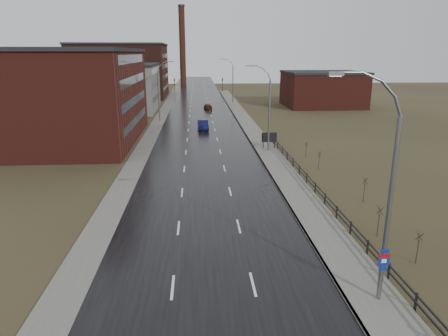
{
  "coord_description": "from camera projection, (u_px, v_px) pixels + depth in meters",
  "views": [
    {
      "loc": [
        -0.73,
        -16.03,
        12.88
      ],
      "look_at": [
        1.58,
        17.98,
        3.0
      ],
      "focal_mm": 32.0,
      "sensor_mm": 36.0,
      "label": 1
    }
  ],
  "objects": [
    {
      "name": "billboard",
      "position": [
        269.0,
        138.0,
        54.7
      ],
      "size": [
        2.09,
        0.17,
        2.38
      ],
      "color": "black",
      "rests_on": "ground"
    },
    {
      "name": "smokestack",
      "position": [
        182.0,
        46.0,
        158.03
      ],
      "size": [
        2.7,
        2.7,
        30.7
      ],
      "color": "#331611",
      "rests_on": "ground"
    },
    {
      "name": "guardrail",
      "position": [
        317.0,
        189.0,
        37.01
      ],
      "size": [
        0.1,
        53.05,
        1.1
      ],
      "color": "black",
      "rests_on": "ground"
    },
    {
      "name": "sidewalk_right",
      "position": [
        268.0,
        153.0,
        53.06
      ],
      "size": [
        3.2,
        180.0,
        0.18
      ],
      "primitive_type": "cube",
      "color": "#595651",
      "rests_on": "ground"
    },
    {
      "name": "shrub_c",
      "position": [
        379.0,
        220.0,
        28.74
      ],
      "size": [
        0.56,
        0.59,
        2.36
      ],
      "color": "#382D23",
      "rests_on": "ground"
    },
    {
      "name": "shrub_b",
      "position": [
        418.0,
        247.0,
        25.03
      ],
      "size": [
        0.52,
        0.55,
        2.18
      ],
      "color": "#382D23",
      "rests_on": "ground"
    },
    {
      "name": "curb_right",
      "position": [
        257.0,
        153.0,
        52.97
      ],
      "size": [
        0.16,
        180.0,
        0.18
      ],
      "primitive_type": "cube",
      "color": "slate",
      "rests_on": "ground"
    },
    {
      "name": "streetlight_right_far",
      "position": [
        232.0,
        81.0,
        104.16
      ],
      "size": [
        3.36,
        0.28,
        11.35
      ],
      "color": "slate",
      "rests_on": "ground"
    },
    {
      "name": "shrub_d",
      "position": [
        364.0,
        189.0,
        35.45
      ],
      "size": [
        0.55,
        0.58,
        2.33
      ],
      "color": "#382D23",
      "rests_on": "ground"
    },
    {
      "name": "warehouse_far",
      "position": [
        121.0,
        70.0,
        118.82
      ],
      "size": [
        26.52,
        24.48,
        15.5
      ],
      "color": "#331611",
      "rests_on": "ground"
    },
    {
      "name": "sidewalk_left",
      "position": [
        158.0,
        123.0,
        75.93
      ],
      "size": [
        2.4,
        260.0,
        0.12
      ],
      "primitive_type": "cube",
      "color": "#595651",
      "rests_on": "ground"
    },
    {
      "name": "shrub_f",
      "position": [
        306.0,
        149.0,
        50.99
      ],
      "size": [
        0.47,
        0.49,
        1.95
      ],
      "color": "#382D23",
      "rests_on": "ground"
    },
    {
      "name": "traffic_light_left",
      "position": [
        174.0,
        79.0,
        132.18
      ],
      "size": [
        0.58,
        2.73,
        5.3
      ],
      "color": "black",
      "rests_on": "ground"
    },
    {
      "name": "car_far",
      "position": [
        208.0,
        107.0,
        93.66
      ],
      "size": [
        2.1,
        4.21,
        1.38
      ],
      "primitive_type": "imported",
      "rotation": [
        0.0,
        0.0,
        3.26
      ],
      "color": "#52200D",
      "rests_on": "ground"
    },
    {
      "name": "ground",
      "position": [
        217.0,
        334.0,
        18.99
      ],
      "size": [
        320.0,
        320.0,
        0.0
      ],
      "primitive_type": "plane",
      "color": "#2D2819",
      "rests_on": "ground"
    },
    {
      "name": "car_near",
      "position": [
        203.0,
        125.0,
        68.65
      ],
      "size": [
        1.95,
        5.03,
        1.64
      ],
      "primitive_type": "imported",
      "rotation": [
        0.0,
        0.0,
        0.04
      ],
      "color": "#0B0D37",
      "rests_on": "ground"
    },
    {
      "name": "shrub_e",
      "position": [
        319.0,
        160.0,
        45.31
      ],
      "size": [
        0.51,
        0.54,
        2.15
      ],
      "color": "#382D23",
      "rests_on": "ground"
    },
    {
      "name": "traffic_light_right",
      "position": [
        222.0,
        78.0,
        133.22
      ],
      "size": [
        0.58,
        2.73,
        5.3
      ],
      "color": "black",
      "rests_on": "ground"
    },
    {
      "name": "streetlight_right_mid",
      "position": [
        267.0,
        108.0,
        52.42
      ],
      "size": [
        3.36,
        0.28,
        11.35
      ],
      "color": "slate",
      "rests_on": "ground"
    },
    {
      "name": "road",
      "position": [
        201.0,
        122.0,
        76.48
      ],
      "size": [
        14.0,
        300.0,
        0.06
      ],
      "primitive_type": "cube",
      "color": "black",
      "rests_on": "ground"
    },
    {
      "name": "streetlight_left",
      "position": [
        160.0,
        91.0,
        76.28
      ],
      "size": [
        3.36,
        0.28,
        11.35
      ],
      "color": "slate",
      "rests_on": "ground"
    },
    {
      "name": "streetlight_main",
      "position": [
        384.0,
        196.0,
        19.77
      ],
      "size": [
        3.91,
        0.29,
        12.11
      ],
      "color": "slate",
      "rests_on": "ground"
    },
    {
      "name": "warehouse_near",
      "position": [
        59.0,
        96.0,
        58.86
      ],
      "size": [
        22.44,
        28.56,
        13.5
      ],
      "color": "#471914",
      "rests_on": "ground"
    },
    {
      "name": "warehouse_mid",
      "position": [
        121.0,
        87.0,
        91.1
      ],
      "size": [
        16.32,
        20.4,
        10.5
      ],
      "color": "slate",
      "rests_on": "ground"
    },
    {
      "name": "building_right",
      "position": [
        322.0,
        89.0,
        98.36
      ],
      "size": [
        18.36,
        16.32,
        8.5
      ],
      "color": "#471914",
      "rests_on": "ground"
    }
  ]
}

